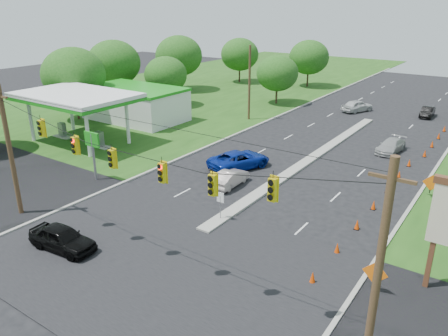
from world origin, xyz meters
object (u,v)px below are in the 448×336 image
Objects in this scene: black_sedan at (62,238)px; white_sedan at (230,178)px; gas_station at (126,102)px; blue_pickup at (239,160)px.

black_sedan is 13.90m from white_sedan.
black_sedan is at bearing 76.35° from white_sedan.
gas_station is at bearing -25.19° from white_sedan.
white_sedan is (20.87, -8.91, -1.93)m from gas_station.
black_sedan is 17.35m from blue_pickup.
gas_station reaches higher than blue_pickup.
black_sedan is 1.12× the size of white_sedan.
gas_station is 28.95m from black_sedan.
gas_station reaches higher than white_sedan.
white_sedan is 3.99m from blue_pickup.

